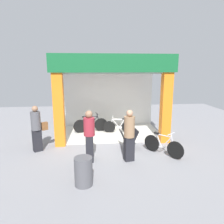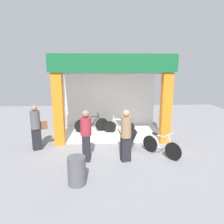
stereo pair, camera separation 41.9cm
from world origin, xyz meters
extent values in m
plane|color=gray|center=(0.00, 0.00, 0.00)|extent=(17.14, 17.14, 0.00)
cube|color=beige|center=(0.00, 1.36, 0.01)|extent=(4.57, 2.73, 0.02)
cube|color=silver|center=(0.00, 2.73, 1.41)|extent=(4.57, 0.12, 2.82)
cube|color=orange|center=(-2.09, 0.00, 1.41)|extent=(0.39, 0.36, 2.82)
cube|color=orange|center=(2.09, 0.00, 1.41)|extent=(0.39, 0.36, 2.82)
cube|color=#14592D|center=(0.00, -0.15, 3.16)|extent=(4.77, 0.20, 0.67)
cube|color=silver|center=(0.00, 1.36, 2.79)|extent=(4.57, 2.73, 0.06)
cylinder|color=black|center=(0.80, 1.30, 0.28)|extent=(0.56, 0.11, 0.56)
cylinder|color=black|center=(-0.06, 1.41, 0.28)|extent=(0.56, 0.11, 0.56)
cylinder|color=white|center=(0.60, 1.32, 0.26)|extent=(0.38, 0.08, 0.07)
cylinder|color=white|center=(0.52, 1.33, 0.44)|extent=(0.25, 0.06, 0.42)
cylinder|color=white|center=(0.25, 1.37, 0.45)|extent=(0.35, 0.07, 0.44)
cylinder|color=white|center=(0.36, 1.35, 0.65)|extent=(0.54, 0.10, 0.04)
cylinder|color=white|center=(0.71, 1.31, 0.46)|extent=(0.19, 0.05, 0.38)
cylinder|color=white|center=(0.02, 1.40, 0.47)|extent=(0.17, 0.05, 0.39)
cylinder|color=white|center=(0.10, 1.39, 0.72)|extent=(0.05, 0.04, 0.12)
cylinder|color=white|center=(0.11, 1.39, 0.77)|extent=(0.08, 0.39, 0.03)
cube|color=black|center=(0.63, 1.32, 0.67)|extent=(0.18, 0.11, 0.04)
cylinder|color=black|center=(-1.39, 1.49, 0.32)|extent=(0.64, 0.17, 0.64)
cylinder|color=black|center=(-0.43, 1.68, 0.32)|extent=(0.64, 0.17, 0.64)
cylinder|color=black|center=(-1.17, 1.53, 0.30)|extent=(0.43, 0.12, 0.08)
cylinder|color=black|center=(-1.08, 1.55, 0.50)|extent=(0.28, 0.09, 0.48)
cylinder|color=black|center=(-0.78, 1.61, 0.51)|extent=(0.39, 0.11, 0.50)
cylinder|color=black|center=(-0.90, 1.59, 0.74)|extent=(0.61, 0.15, 0.05)
cylinder|color=black|center=(-1.29, 1.51, 0.53)|extent=(0.21, 0.08, 0.43)
cylinder|color=black|center=(-0.52, 1.66, 0.54)|extent=(0.19, 0.07, 0.44)
cylinder|color=black|center=(-0.61, 1.64, 0.82)|extent=(0.06, 0.04, 0.13)
cylinder|color=black|center=(-0.62, 1.64, 0.88)|extent=(0.12, 0.44, 0.03)
cube|color=black|center=(-1.20, 1.53, 0.76)|extent=(0.21, 0.13, 0.05)
cylinder|color=black|center=(1.30, -0.91, 0.30)|extent=(0.42, 0.50, 0.61)
cylinder|color=black|center=(1.89, -1.64, 0.30)|extent=(0.42, 0.50, 0.61)
cylinder|color=silver|center=(1.44, -1.08, 0.28)|extent=(0.28, 0.34, 0.08)
cylinder|color=silver|center=(1.49, -1.14, 0.48)|extent=(0.19, 0.23, 0.46)
cylinder|color=silver|center=(1.67, -1.37, 0.49)|extent=(0.26, 0.31, 0.48)
cylinder|color=silver|center=(1.60, -1.28, 0.71)|extent=(0.39, 0.47, 0.05)
cylinder|color=silver|center=(1.36, -0.99, 0.50)|extent=(0.15, 0.18, 0.41)
cylinder|color=silver|center=(1.83, -1.56, 0.51)|extent=(0.14, 0.16, 0.42)
cylinder|color=silver|center=(1.78, -1.50, 0.78)|extent=(0.06, 0.06, 0.13)
cylinder|color=silver|center=(1.77, -1.49, 0.84)|extent=(0.35, 0.29, 0.03)
cube|color=black|center=(1.42, -1.05, 0.73)|extent=(0.19, 0.20, 0.05)
cube|color=black|center=(0.35, -0.57, 0.36)|extent=(0.38, 0.51, 0.72)
cube|color=black|center=(0.67, -0.55, 0.36)|extent=(0.38, 0.51, 0.72)
cylinder|color=olive|center=(0.51, -0.56, 0.71)|extent=(0.07, 0.49, 0.03)
cube|color=black|center=(0.33, -1.59, 0.40)|extent=(0.35, 0.30, 0.81)
cylinder|color=#8C6B4C|center=(0.33, -1.59, 1.15)|extent=(0.40, 0.40, 0.68)
sphere|color=tan|center=(0.33, -1.59, 1.59)|extent=(0.21, 0.21, 0.21)
cube|color=black|center=(-2.85, -0.48, 0.40)|extent=(0.38, 0.36, 0.81)
cylinder|color=#4C4C51|center=(-2.85, -0.48, 1.14)|extent=(0.46, 0.46, 0.66)
sphere|color=#8C664C|center=(-2.85, -0.48, 1.58)|extent=(0.21, 0.21, 0.21)
cube|color=brown|center=(-2.59, -0.33, 0.90)|extent=(0.26, 0.23, 0.29)
cube|color=black|center=(-0.95, -1.52, 0.44)|extent=(0.24, 0.32, 0.88)
cylinder|color=maroon|center=(-0.95, -1.52, 1.17)|extent=(0.35, 0.35, 0.58)
sphere|color=#8C664C|center=(-0.95, -1.52, 1.57)|extent=(0.23, 0.23, 0.23)
cylinder|color=#4C4C51|center=(-1.10, -2.92, 0.38)|extent=(0.47, 0.47, 0.76)
camera|label=1|loc=(-0.85, -7.86, 3.00)|focal=33.25mm
camera|label=2|loc=(-0.43, -7.90, 3.00)|focal=33.25mm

